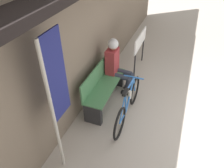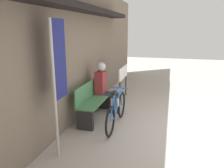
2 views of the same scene
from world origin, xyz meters
name	(u,v)px [view 1 (image 1 of 2)]	position (x,y,z in m)	size (l,w,h in m)	color
storefront_wall	(75,34)	(0.00, 2.88, 1.66)	(12.00, 0.56, 3.20)	#756656
park_bench_near	(103,87)	(0.29, 2.50, 0.39)	(1.44, 0.42, 0.86)	#477F51
bicycle	(128,104)	(-0.01, 1.87, 0.35)	(1.63, 0.40, 0.84)	black
person_seated	(116,62)	(0.80, 2.41, 0.73)	(0.34, 0.60, 1.28)	#2D3342
banner_pole	(56,91)	(-1.26, 2.53, 1.43)	(0.45, 0.05, 2.24)	#B7B2A8
signboard	(140,42)	(1.88, 2.14, 0.76)	(1.05, 0.04, 1.00)	#232326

